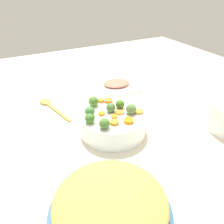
% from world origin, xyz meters
% --- Properties ---
extents(tabletop, '(2.40, 2.40, 0.02)m').
position_xyz_m(tabletop, '(0.00, 0.00, 0.01)').
color(tabletop, beige).
rests_on(tabletop, ground).
extents(serving_bowl_carrots, '(0.27, 0.27, 0.08)m').
position_xyz_m(serving_bowl_carrots, '(-0.01, -0.00, 0.06)').
color(serving_bowl_carrots, white).
rests_on(serving_bowl_carrots, tabletop).
extents(stuffing_mound, '(0.24, 0.24, 0.06)m').
position_xyz_m(stuffing_mound, '(0.38, -0.21, 0.17)').
color(stuffing_mound, gold).
rests_on(stuffing_mound, metal_pot).
extents(carrot_slice_0, '(0.05, 0.05, 0.01)m').
position_xyz_m(carrot_slice_0, '(-0.00, 0.08, 0.11)').
color(carrot_slice_0, orange).
rests_on(carrot_slice_0, serving_bowl_carrots).
extents(carrot_slice_1, '(0.04, 0.04, 0.01)m').
position_xyz_m(carrot_slice_1, '(-0.06, 0.02, 0.11)').
color(carrot_slice_1, orange).
rests_on(carrot_slice_1, serving_bowl_carrots).
extents(carrot_slice_2, '(0.04, 0.04, 0.01)m').
position_xyz_m(carrot_slice_2, '(-0.02, -0.04, 0.11)').
color(carrot_slice_2, orange).
rests_on(carrot_slice_2, serving_bowl_carrots).
extents(carrot_slice_3, '(0.04, 0.04, 0.01)m').
position_xyz_m(carrot_slice_3, '(0.00, 0.03, 0.11)').
color(carrot_slice_3, orange).
rests_on(carrot_slice_3, serving_bowl_carrots).
extents(carrot_slice_4, '(0.04, 0.04, 0.01)m').
position_xyz_m(carrot_slice_4, '(-0.10, 0.03, 0.11)').
color(carrot_slice_4, orange).
rests_on(carrot_slice_4, serving_bowl_carrots).
extents(carrot_slice_5, '(0.04, 0.04, 0.01)m').
position_xyz_m(carrot_slice_5, '(0.03, 0.10, 0.11)').
color(carrot_slice_5, orange).
rests_on(carrot_slice_5, serving_bowl_carrots).
extents(carrot_slice_6, '(0.03, 0.03, 0.01)m').
position_xyz_m(carrot_slice_6, '(-0.11, 0.00, 0.11)').
color(carrot_slice_6, orange).
rests_on(carrot_slice_6, serving_bowl_carrots).
extents(carrot_slice_7, '(0.03, 0.03, 0.01)m').
position_xyz_m(carrot_slice_7, '(0.02, -0.01, 0.11)').
color(carrot_slice_7, orange).
rests_on(carrot_slice_7, serving_bowl_carrots).
extents(carrot_slice_8, '(0.04, 0.04, 0.01)m').
position_xyz_m(carrot_slice_8, '(0.06, -0.03, 0.11)').
color(carrot_slice_8, orange).
rests_on(carrot_slice_8, serving_bowl_carrots).
extents(carrot_slice_9, '(0.05, 0.05, 0.01)m').
position_xyz_m(carrot_slice_9, '(0.07, 0.02, 0.11)').
color(carrot_slice_9, orange).
rests_on(carrot_slice_9, serving_bowl_carrots).
extents(brussels_sprout_0, '(0.04, 0.04, 0.04)m').
position_xyz_m(brussels_sprout_0, '(-0.10, -0.04, 0.12)').
color(brussels_sprout_0, '#4A7B29').
rests_on(brussels_sprout_0, serving_bowl_carrots).
extents(brussels_sprout_1, '(0.04, 0.04, 0.04)m').
position_xyz_m(brussels_sprout_1, '(0.02, 0.06, 0.12)').
color(brussels_sprout_1, '#598140').
rests_on(brussels_sprout_1, serving_bowl_carrots).
extents(brussels_sprout_2, '(0.04, 0.04, 0.04)m').
position_xyz_m(brussels_sprout_2, '(-0.03, 0.05, 0.12)').
color(brussels_sprout_2, '#457823').
rests_on(brussels_sprout_2, serving_bowl_carrots).
extents(brussels_sprout_3, '(0.04, 0.04, 0.04)m').
position_xyz_m(brussels_sprout_3, '(0.06, -0.07, 0.12)').
color(brussels_sprout_3, '#49762B').
rests_on(brussels_sprout_3, serving_bowl_carrots).
extents(brussels_sprout_4, '(0.04, 0.04, 0.04)m').
position_xyz_m(brussels_sprout_4, '(-0.02, 0.00, 0.12)').
color(brussels_sprout_4, '#48783D').
rests_on(brussels_sprout_4, serving_bowl_carrots).
extents(brussels_sprout_5, '(0.04, 0.04, 0.04)m').
position_xyz_m(brussels_sprout_5, '(0.01, -0.10, 0.12)').
color(brussels_sprout_5, '#44752A').
rests_on(brussels_sprout_5, serving_bowl_carrots).
extents(brussels_sprout_6, '(0.04, 0.04, 0.04)m').
position_xyz_m(brussels_sprout_6, '(-0.03, -0.08, 0.12)').
color(brussels_sprout_6, '#477D3C').
rests_on(brussels_sprout_6, serving_bowl_carrots).
extents(wooden_spoon, '(0.26, 0.10, 0.01)m').
position_xyz_m(wooden_spoon, '(-0.33, -0.18, 0.03)').
color(wooden_spoon, '#AA8C43').
rests_on(wooden_spoon, tabletop).
extents(ham_plate, '(0.25, 0.25, 0.01)m').
position_xyz_m(ham_plate, '(-0.37, 0.23, 0.03)').
color(ham_plate, white).
rests_on(ham_plate, tabletop).
extents(ham_slice_main, '(0.14, 0.16, 0.02)m').
position_xyz_m(ham_slice_main, '(-0.37, 0.21, 0.04)').
color(ham_slice_main, '#BD7059').
rests_on(ham_slice_main, ham_plate).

